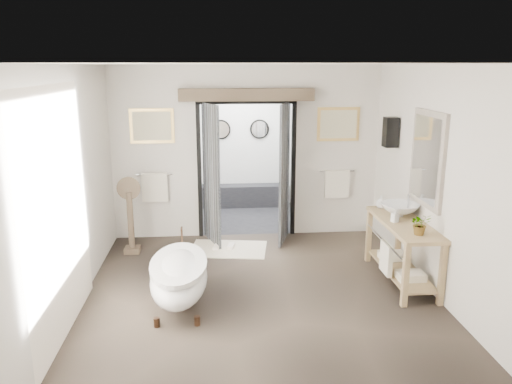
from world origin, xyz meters
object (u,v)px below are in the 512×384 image
clawfoot_tub (179,276)px  rug (228,249)px  basin (400,210)px  vanity (401,246)px

clawfoot_tub → rug: 1.99m
rug → basin: basin is taller
vanity → basin: basin is taller
vanity → rug: 2.74m
rug → vanity: bearing=-31.5°
rug → basin: size_ratio=2.27×
clawfoot_tub → basin: size_ratio=2.94×
rug → basin: 2.77m
clawfoot_tub → basin: (3.01, 0.70, 0.57)m
basin → vanity: bearing=-112.2°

